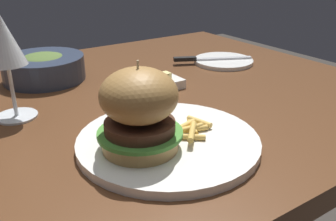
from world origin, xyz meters
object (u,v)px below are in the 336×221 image
at_px(bread_plate, 223,61).
at_px(soup_bowl, 44,67).
at_px(burger_sandwich, 139,110).
at_px(table_knife, 205,59).
at_px(wine_glass, 4,44).
at_px(butter_dish, 164,84).
at_px(main_plate, 168,141).

height_order(bread_plate, soup_bowl, soup_bowl).
xyz_separation_m(burger_sandwich, table_knife, (0.39, 0.33, -0.06)).
bearing_deg(burger_sandwich, wine_glass, 115.08).
bearing_deg(butter_dish, table_knife, 26.90).
height_order(table_knife, soup_bowl, soup_bowl).
bearing_deg(butter_dish, soup_bowl, 133.30).
bearing_deg(bread_plate, table_knife, 153.96).
distance_m(burger_sandwich, table_knife, 0.51).
bearing_deg(wine_glass, table_knife, 8.51).
distance_m(wine_glass, table_knife, 0.53).
xyz_separation_m(main_plate, burger_sandwich, (-0.05, -0.00, 0.07)).
distance_m(table_knife, soup_bowl, 0.41).
height_order(main_plate, soup_bowl, soup_bowl).
bearing_deg(butter_dish, bread_plate, 17.97).
bearing_deg(table_knife, wine_glass, -171.49).
relative_size(wine_glass, bread_plate, 1.18).
relative_size(main_plate, wine_glass, 1.52).
relative_size(butter_dish, soup_bowl, 0.45).
bearing_deg(burger_sandwich, butter_dish, 49.66).
height_order(main_plate, bread_plate, main_plate).
xyz_separation_m(wine_glass, butter_dish, (0.31, -0.03, -0.12)).
bearing_deg(bread_plate, wine_glass, -174.43).
bearing_deg(burger_sandwich, bread_plate, 34.85).
xyz_separation_m(main_plate, wine_glass, (-0.17, 0.24, 0.13)).
relative_size(burger_sandwich, bread_plate, 0.84).
xyz_separation_m(burger_sandwich, bread_plate, (0.44, 0.30, -0.07)).
relative_size(wine_glass, soup_bowl, 1.00).
distance_m(wine_glass, butter_dish, 0.33).
height_order(burger_sandwich, soup_bowl, burger_sandwich).
xyz_separation_m(burger_sandwich, wine_glass, (-0.12, 0.25, 0.06)).
bearing_deg(bread_plate, soup_bowl, 163.73).
relative_size(main_plate, soup_bowl, 1.53).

